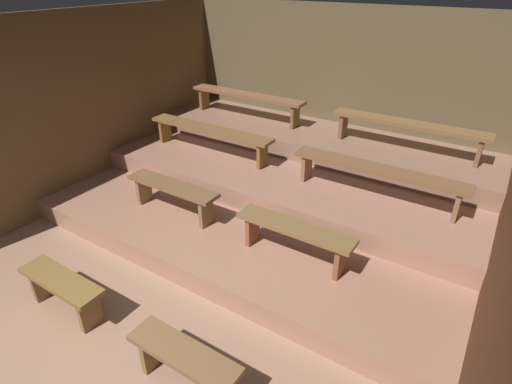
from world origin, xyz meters
name	(u,v)px	position (x,y,z in m)	size (l,w,h in m)	color
ground	(247,239)	(0.00, 2.50, -0.04)	(5.87, 5.81, 0.08)	#9D755C
wall_back	(337,91)	(0.00, 5.04, 1.24)	(5.87, 0.06, 2.48)	brown
wall_left	(92,105)	(-2.57, 2.50, 1.24)	(0.06, 5.81, 2.48)	brown
platform_lower	(275,204)	(0.00, 3.19, 0.13)	(5.07, 3.63, 0.25)	#A47159
platform_middle	(298,170)	(0.00, 3.82, 0.38)	(5.07, 2.38, 0.25)	#A4725D
platform_upper	(316,140)	(0.00, 4.39, 0.63)	(5.07, 1.22, 0.25)	#906953
bench_floor_left	(62,287)	(-0.75, 0.54, 0.29)	(0.95, 0.27, 0.39)	brown
bench_floor_right	(184,361)	(0.75, 0.54, 0.29)	(0.95, 0.27, 0.39)	brown
bench_lower_left	(173,191)	(-0.83, 2.15, 0.56)	(1.25, 0.27, 0.39)	brown
bench_lower_right	(294,233)	(0.83, 2.15, 0.56)	(1.25, 0.27, 0.39)	brown
bench_middle_left	(210,132)	(-1.23, 3.39, 0.83)	(2.03, 0.27, 0.39)	brown
bench_middle_right	(377,173)	(1.23, 3.39, 0.83)	(2.03, 0.27, 0.39)	brown
bench_upper_left	(247,98)	(-1.27, 4.42, 1.08)	(2.01, 0.27, 0.39)	brown
bench_upper_right	(408,127)	(1.27, 4.42, 1.08)	(2.01, 0.27, 0.39)	brown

